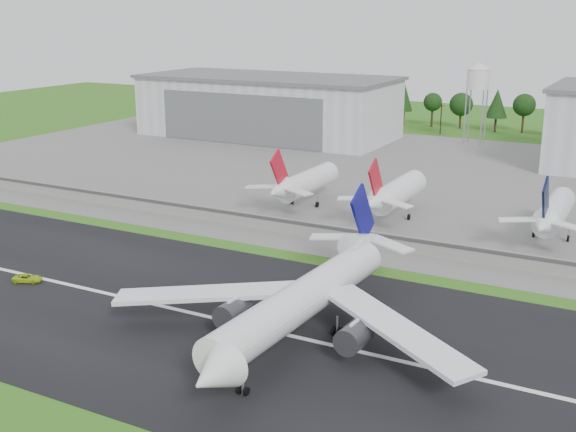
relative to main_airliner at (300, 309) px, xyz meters
The scene contains 14 objects.
ground 17.16m from the main_airliner, 144.45° to the right, with size 600.00×600.00×0.00m, color #296818.
runway 14.24m from the main_airliner, behind, with size 320.00×60.00×0.10m, color black.
runway_centerline 14.22m from the main_airliner, behind, with size 220.00×1.00×0.02m, color white.
apron 111.35m from the main_airliner, 96.91° to the left, with size 320.00×150.00×0.10m, color slate.
blast_fence 47.45m from the main_airliner, 106.42° to the left, with size 240.00×0.61×3.50m.
hangar_west 181.39m from the main_airliner, 121.01° to the left, with size 97.00×44.00×23.20m.
water_tower 177.49m from the main_airliner, 95.98° to the left, with size 8.40×8.40×29.40m.
utility_poles 190.97m from the main_airliner, 94.02° to the left, with size 230.00×3.00×12.00m, color black, non-canonical shape.
treeline 205.93m from the main_airliner, 93.73° to the left, with size 320.00×16.00×22.00m, color black, non-canonical shape.
main_airliner is the anchor object (origin of this frame).
ground_vehicle 53.98m from the main_airliner, behind, with size 2.37×5.15×1.43m, color #A1C517.
parked_jet_red_a 75.03m from the main_airliner, 116.75° to the left, with size 7.36×31.29×16.65m.
parked_jet_red_b 67.78m from the main_airliner, 98.58° to the left, with size 7.36×31.29×16.76m.
parked_jet_navy 71.46m from the main_airliner, 69.62° to the left, with size 7.36×31.29×16.56m.
Camera 1 is at (57.58, -77.30, 46.79)m, focal length 45.00 mm.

